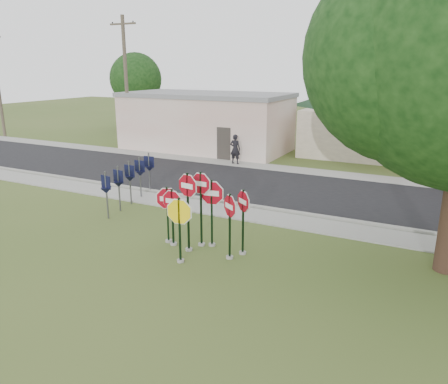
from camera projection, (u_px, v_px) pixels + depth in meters
The scene contains 19 objects.
ground at pixel (178, 266), 13.73m from camera, with size 120.00×120.00×0.00m, color #3E541F.
sidewalk_near at pixel (248, 214), 18.43m from camera, with size 60.00×1.60×0.06m, color gray.
road at pixel (284, 189), 22.29m from camera, with size 60.00×7.00×0.04m, color black.
sidewalk_far at pixel (308, 171), 25.97m from camera, with size 60.00×1.60×0.06m, color gray.
curb at pixel (258, 207), 19.28m from camera, with size 60.00×0.20×0.14m, color gray.
stop_sign_center at pixel (188, 201), 14.40m from camera, with size 1.06×0.24×2.83m.
stop_sign_yellow at pixel (179, 222), 13.65m from camera, with size 1.14×0.24×2.28m.
stop_sign_left at pixel (172, 210), 15.02m from camera, with size 1.04×0.24×2.14m.
stop_sign_right at pixel (230, 218), 13.90m from camera, with size 0.84×0.59×2.30m.
stop_sign_back_right at pixel (212, 203), 14.87m from camera, with size 1.16×0.24×2.51m.
stop_sign_back_left at pixel (201, 198), 14.85m from camera, with size 1.03×0.24×2.76m.
stop_sign_far_right at pixel (243, 214), 14.24m from camera, with size 0.82×0.59×2.34m.
stop_sign_far_left at pixel (167, 208), 15.26m from camera, with size 0.96×0.50×2.16m.
route_sign_row at pixel (130, 178), 19.59m from camera, with size 1.43×4.63×2.00m.
building_stucco at pixel (206, 121), 32.46m from camera, with size 12.20×6.20×4.20m.
building_house at pixel (370, 102), 30.69m from camera, with size 11.60×11.60×6.20m.
utility_pole_near at pixel (126, 82), 31.46m from camera, with size 2.20×0.26×9.50m.
bg_tree_left at pixel (136, 79), 41.63m from camera, with size 4.90×4.90×7.35m.
pedestrian at pixel (235, 149), 27.68m from camera, with size 0.69×0.45×1.88m, color black.
Camera 1 is at (6.97, -10.53, 6.05)m, focal length 35.00 mm.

